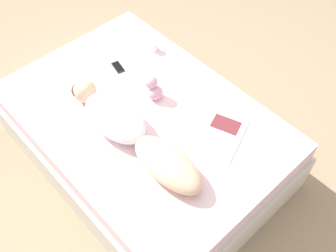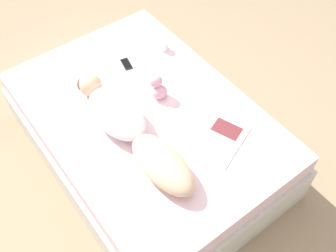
# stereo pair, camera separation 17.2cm
# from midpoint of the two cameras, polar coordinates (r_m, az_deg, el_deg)

# --- Properties ---
(ground_plane) EXTENTS (12.00, 12.00, 0.00)m
(ground_plane) POSITION_cam_midpoint_polar(r_m,az_deg,el_deg) (3.39, -4.62, -4.49)
(ground_plane) COLOR #9E8466
(bed) EXTENTS (1.51, 2.16, 0.57)m
(bed) POSITION_cam_midpoint_polar(r_m,az_deg,el_deg) (3.16, -4.95, -1.68)
(bed) COLOR beige
(bed) RESTS_ON ground_plane
(person) EXTENTS (0.33, 1.29, 0.19)m
(person) POSITION_cam_midpoint_polar(r_m,az_deg,el_deg) (2.75, -7.46, -0.62)
(person) COLOR #DBB28E
(person) RESTS_ON bed
(open_magazine) EXTENTS (0.49, 0.42, 0.01)m
(open_magazine) POSITION_cam_midpoint_polar(r_m,az_deg,el_deg) (2.82, 5.94, -1.31)
(open_magazine) COLOR white
(open_magazine) RESTS_ON bed
(coffee_mug) EXTENTS (0.11, 0.07, 0.08)m
(coffee_mug) POSITION_cam_midpoint_polar(r_m,az_deg,el_deg) (3.41, -3.54, 11.41)
(coffee_mug) COLOR white
(coffee_mug) RESTS_ON bed
(cell_phone) EXTENTS (0.09, 0.15, 0.01)m
(cell_phone) POSITION_cam_midpoint_polar(r_m,az_deg,el_deg) (3.30, -8.77, 8.40)
(cell_phone) COLOR black
(cell_phone) RESTS_ON bed
(plush_toy) EXTENTS (0.12, 0.15, 0.19)m
(plush_toy) POSITION_cam_midpoint_polar(r_m,az_deg,el_deg) (2.99, -3.76, 5.38)
(plush_toy) COLOR #DB9EB2
(plush_toy) RESTS_ON bed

